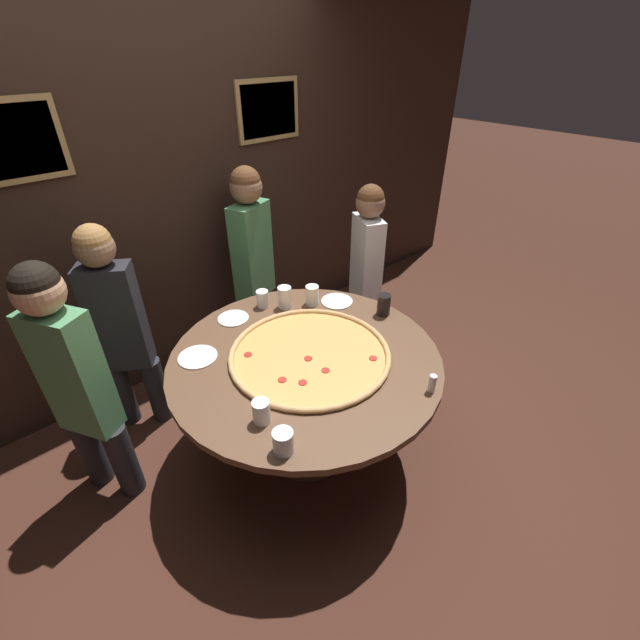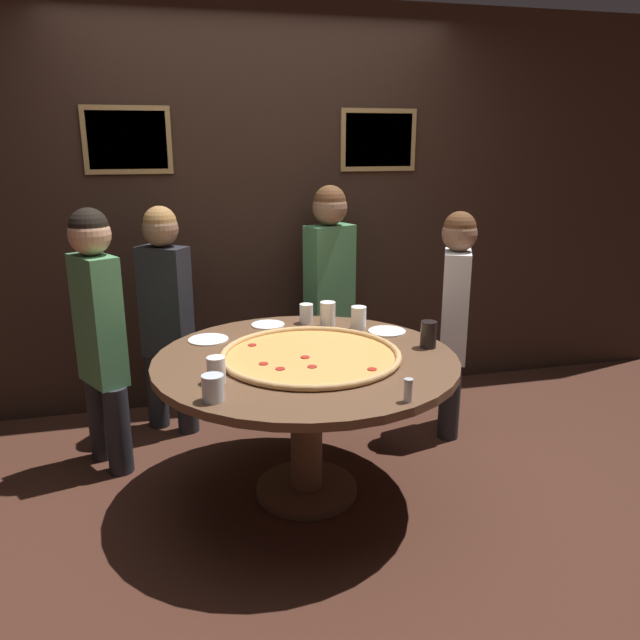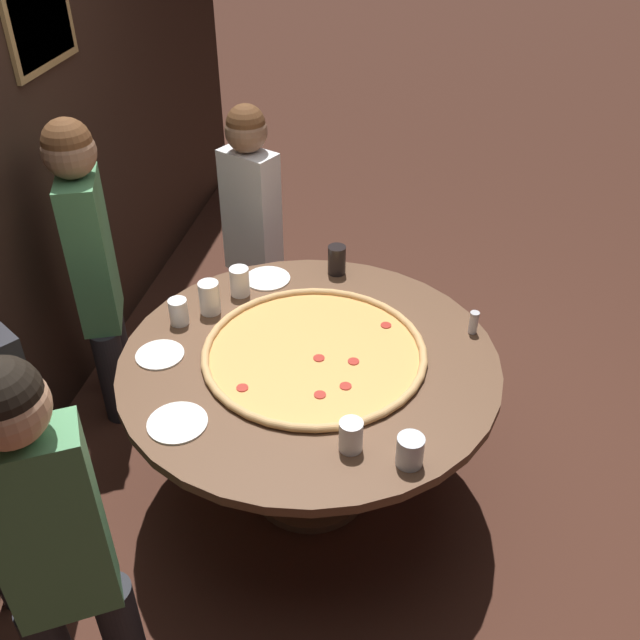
# 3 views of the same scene
# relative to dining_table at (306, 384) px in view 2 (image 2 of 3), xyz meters

# --- Properties ---
(ground_plane) EXTENTS (24.00, 24.00, 0.00)m
(ground_plane) POSITION_rel_dining_table_xyz_m (0.00, 0.00, -0.60)
(ground_plane) COLOR #422319
(back_wall) EXTENTS (6.40, 0.08, 2.60)m
(back_wall) POSITION_rel_dining_table_xyz_m (0.00, 1.34, 0.71)
(back_wall) COLOR black
(back_wall) RESTS_ON ground_plane
(dining_table) EXTENTS (1.48, 1.48, 0.74)m
(dining_table) POSITION_rel_dining_table_xyz_m (0.00, 0.00, 0.00)
(dining_table) COLOR brown
(dining_table) RESTS_ON ground_plane
(giant_pizza) EXTENTS (0.88, 0.88, 0.03)m
(giant_pizza) POSITION_rel_dining_table_xyz_m (0.02, -0.02, 0.16)
(giant_pizza) COLOR #E0994C
(giant_pizza) RESTS_ON dining_table
(drink_cup_far_right) EXTENTS (0.09, 0.09, 0.14)m
(drink_cup_far_right) POSITION_rel_dining_table_xyz_m (0.23, 0.47, 0.21)
(drink_cup_far_right) COLOR white
(drink_cup_far_right) RESTS_ON dining_table
(drink_cup_front_edge) EXTENTS (0.08, 0.08, 0.11)m
(drink_cup_front_edge) POSITION_rel_dining_table_xyz_m (-0.45, -0.22, 0.20)
(drink_cup_front_edge) COLOR white
(drink_cup_front_edge) RESTS_ON dining_table
(drink_cup_by_shaker) EXTENTS (0.08, 0.08, 0.11)m
(drink_cup_by_shaker) POSITION_rel_dining_table_xyz_m (0.13, 0.57, 0.20)
(drink_cup_by_shaker) COLOR white
(drink_cup_by_shaker) RESTS_ON dining_table
(drink_cup_beside_pizza) EXTENTS (0.09, 0.09, 0.11)m
(drink_cup_beside_pizza) POSITION_rel_dining_table_xyz_m (-0.48, -0.42, 0.20)
(drink_cup_beside_pizza) COLOR silver
(drink_cup_beside_pizza) RESTS_ON dining_table
(drink_cup_near_right) EXTENTS (0.08, 0.08, 0.14)m
(drink_cup_near_right) POSITION_rel_dining_table_xyz_m (0.63, -0.01, 0.21)
(drink_cup_near_right) COLOR black
(drink_cup_near_right) RESTS_ON dining_table
(drink_cup_near_left) EXTENTS (0.08, 0.08, 0.13)m
(drink_cup_near_left) POSITION_rel_dining_table_xyz_m (0.39, 0.38, 0.21)
(drink_cup_near_left) COLOR white
(drink_cup_near_left) RESTS_ON dining_table
(white_plate_right_side) EXTENTS (0.19, 0.19, 0.01)m
(white_plate_right_side) POSITION_rel_dining_table_xyz_m (-0.09, 0.57, 0.15)
(white_plate_right_side) COLOR white
(white_plate_right_side) RESTS_ON dining_table
(white_plate_near_front) EXTENTS (0.21, 0.21, 0.01)m
(white_plate_near_front) POSITION_rel_dining_table_xyz_m (0.52, 0.29, 0.15)
(white_plate_near_front) COLOR white
(white_plate_near_front) RESTS_ON dining_table
(white_plate_beside_cup) EXTENTS (0.21, 0.21, 0.01)m
(white_plate_beside_cup) POSITION_rel_dining_table_xyz_m (-0.44, 0.38, 0.15)
(white_plate_beside_cup) COLOR white
(white_plate_beside_cup) RESTS_ON dining_table
(condiment_shaker) EXTENTS (0.04, 0.04, 0.10)m
(condiment_shaker) POSITION_rel_dining_table_xyz_m (0.28, -0.62, 0.19)
(condiment_shaker) COLOR silver
(condiment_shaker) RESTS_ON dining_table
(diner_side_left) EXTENTS (0.29, 0.37, 1.43)m
(diner_side_left) POSITION_rel_dining_table_xyz_m (-0.99, 0.55, 0.21)
(diner_side_left) COLOR #232328
(diner_side_left) RESTS_ON ground_plane
(diner_far_left) EXTENTS (0.36, 0.30, 1.39)m
(diner_far_left) POSITION_rel_dining_table_xyz_m (-0.64, 0.94, 0.19)
(diner_far_left) COLOR #232328
(diner_far_left) RESTS_ON ground_plane
(diner_side_right) EXTENTS (0.39, 0.26, 1.48)m
(diner_side_right) POSITION_rel_dining_table_xyz_m (0.40, 1.06, 0.24)
(diner_side_right) COLOR #232328
(diner_side_right) RESTS_ON ground_plane
(diner_centre_back) EXTENTS (0.26, 0.36, 1.36)m
(diner_centre_back) POSITION_rel_dining_table_xyz_m (1.02, 0.49, 0.17)
(diner_centre_back) COLOR #232328
(diner_centre_back) RESTS_ON ground_plane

